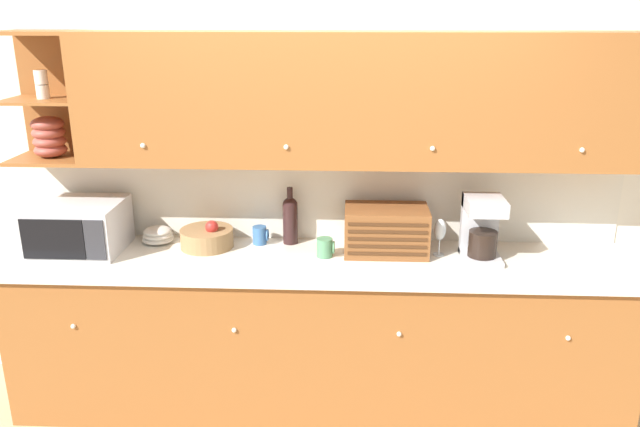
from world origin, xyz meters
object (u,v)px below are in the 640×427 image
(mug, at_px, (260,235))
(fruit_basket, at_px, (207,238))
(bread_box, at_px, (386,230))
(wine_glass, at_px, (440,231))
(mug_blue_second, at_px, (325,247))
(microwave, at_px, (78,227))
(coffee_maker, at_px, (482,227))
(wine_bottle, at_px, (290,218))
(bowl_stack_on_counter, at_px, (158,235))

(mug, bearing_deg, fruit_basket, -167.67)
(bread_box, bearing_deg, wine_glass, -5.88)
(mug, distance_m, mug_blue_second, 0.43)
(microwave, height_order, coffee_maker, coffee_maker)
(microwave, distance_m, bread_box, 1.76)
(mug_blue_second, relative_size, coffee_maker, 0.30)
(wine_glass, bearing_deg, mug, 172.93)
(wine_bottle, bearing_deg, mug, -171.67)
(fruit_basket, bearing_deg, coffee_maker, -3.48)
(fruit_basket, bearing_deg, mug, 12.33)
(fruit_basket, height_order, wine_bottle, wine_bottle)
(mug_blue_second, bearing_deg, microwave, 178.74)
(bread_box, bearing_deg, microwave, -178.25)
(mug, bearing_deg, wine_glass, -7.07)
(mug, xyz_separation_m, wine_bottle, (0.18, 0.03, 0.10))
(mug, distance_m, wine_glass, 1.04)
(microwave, relative_size, mug_blue_second, 4.61)
(fruit_basket, height_order, bread_box, bread_box)
(bowl_stack_on_counter, height_order, wine_bottle, wine_bottle)
(bread_box, bearing_deg, mug, 172.45)
(wine_bottle, height_order, mug_blue_second, wine_bottle)
(fruit_basket, relative_size, coffee_maker, 0.86)
(fruit_basket, relative_size, bread_box, 0.65)
(bowl_stack_on_counter, xyz_separation_m, wine_bottle, (0.79, 0.03, 0.11))
(wine_glass, relative_size, coffee_maker, 0.60)
(wine_glass, xyz_separation_m, coffee_maker, (0.22, -0.03, 0.04))
(microwave, bearing_deg, fruit_basket, 6.74)
(mug, height_order, wine_bottle, wine_bottle)
(bread_box, bearing_deg, wine_bottle, 167.50)
(wine_glass, bearing_deg, microwave, -179.36)
(coffee_maker, bearing_deg, fruit_basket, 176.52)
(mug, relative_size, wine_bottle, 0.31)
(microwave, height_order, wine_bottle, wine_bottle)
(microwave, distance_m, bowl_stack_on_counter, 0.44)
(fruit_basket, distance_m, coffee_maker, 1.57)
(wine_bottle, distance_m, wine_glass, 0.87)
(mug, xyz_separation_m, bread_box, (0.73, -0.10, 0.08))
(mug_blue_second, height_order, wine_glass, wine_glass)
(microwave, bearing_deg, bowl_stack_on_counter, 19.60)
(wine_glass, height_order, coffee_maker, coffee_maker)
(mug, xyz_separation_m, mug_blue_second, (0.39, -0.18, -0.00))
(bowl_stack_on_counter, distance_m, wine_glass, 1.65)
(mug, bearing_deg, bread_box, -7.55)
(fruit_basket, distance_m, bread_box, 1.04)
(bowl_stack_on_counter, bearing_deg, bread_box, -3.90)
(microwave, relative_size, wine_glass, 2.31)
(fruit_basket, bearing_deg, bowl_stack_on_counter, 168.96)
(mug_blue_second, relative_size, wine_glass, 0.50)
(bowl_stack_on_counter, relative_size, mug, 1.72)
(mug_blue_second, xyz_separation_m, coffee_maker, (0.86, 0.02, 0.13))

